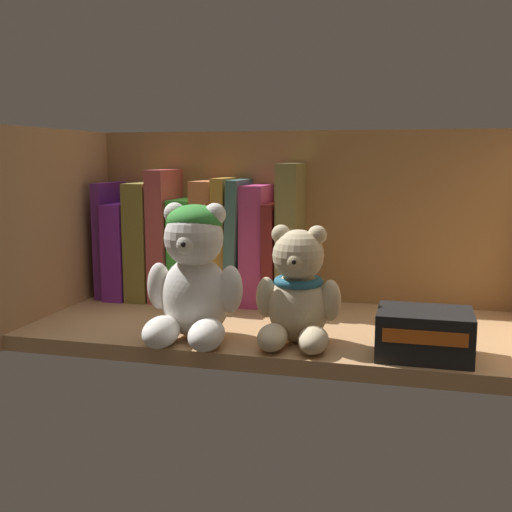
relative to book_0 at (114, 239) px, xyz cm
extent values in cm
cube|color=tan|center=(30.99, -11.65, -10.27)|extent=(66.59, 29.69, 2.00)
cube|color=olive|center=(30.99, 3.79, 3.06)|extent=(68.99, 1.20, 28.66)
cube|color=tan|center=(-3.10, -11.65, 3.06)|extent=(1.60, 32.09, 28.66)
cube|color=#5E2479|center=(0.00, 0.00, 0.00)|extent=(1.61, 11.33, 18.54)
cube|color=#722397|center=(2.74, 0.00, -1.62)|extent=(3.37, 13.12, 15.29)
cube|color=olive|center=(6.45, 0.00, 0.03)|extent=(3.54, 12.60, 18.59)
cube|color=#B14949|center=(9.85, 0.00, 1.07)|extent=(2.77, 12.07, 20.67)
cube|color=green|center=(13.20, 0.00, -1.22)|extent=(3.42, 10.57, 16.09)
cube|color=#C97241|center=(16.84, 0.00, 0.22)|extent=(3.35, 10.12, 18.97)
cube|color=#BD8531|center=(19.78, 0.00, 0.47)|extent=(2.03, 11.15, 19.47)
cube|color=#3D635E|center=(21.87, 0.00, 0.35)|extent=(2.38, 12.26, 19.29)
cube|color=#B63774|center=(24.72, 0.00, -0.06)|extent=(3.51, 10.25, 18.41)
cube|color=maroon|center=(27.55, 0.00, -1.36)|extent=(1.88, 11.96, 15.84)
cube|color=olive|center=(30.18, 0.00, 1.59)|extent=(3.18, 11.06, 21.72)
ellipsoid|color=white|center=(22.02, -20.70, -4.09)|extent=(8.81, 8.08, 10.36)
sphere|color=white|center=(22.04, -21.22, 3.53)|extent=(7.37, 7.37, 7.37)
sphere|color=white|center=(19.44, -20.81, 6.40)|extent=(2.76, 2.76, 2.76)
sphere|color=white|center=(24.60, -20.60, 6.40)|extent=(2.76, 2.76, 2.76)
sphere|color=white|center=(22.14, -23.83, 3.09)|extent=(2.76, 2.76, 2.76)
sphere|color=black|center=(22.18, -24.80, 3.16)|extent=(0.97, 0.97, 0.97)
ellipsoid|color=white|center=(19.37, -25.73, -7.43)|extent=(4.42, 7.07, 3.68)
ellipsoid|color=white|center=(25.06, -25.51, -7.43)|extent=(4.42, 7.07, 3.68)
ellipsoid|color=white|center=(17.38, -21.41, -2.79)|extent=(3.11, 3.11, 5.99)
ellipsoid|color=white|center=(26.70, -21.03, -2.79)|extent=(3.11, 3.11, 5.99)
ellipsoid|color=#388F36|center=(22.02, -20.70, 5.56)|extent=(7.00, 7.00, 4.05)
ellipsoid|color=beige|center=(34.89, -19.46, -4.86)|extent=(7.49, 6.88, 8.82)
sphere|color=beige|center=(34.91, -19.90, 1.62)|extent=(6.27, 6.27, 6.27)
sphere|color=beige|center=(32.70, -19.55, 4.07)|extent=(2.35, 2.35, 2.35)
sphere|color=beige|center=(37.08, -19.37, 4.07)|extent=(2.35, 2.35, 2.35)
sphere|color=beige|center=(35.00, -22.12, 1.25)|extent=(2.35, 2.35, 2.35)
sphere|color=black|center=(35.03, -22.95, 1.31)|extent=(0.82, 0.82, 0.82)
ellipsoid|color=beige|center=(32.64, -23.75, -7.70)|extent=(3.77, 6.02, 3.13)
ellipsoid|color=beige|center=(37.48, -23.55, -7.70)|extent=(3.77, 6.02, 3.13)
ellipsoid|color=beige|center=(30.94, -20.07, -3.76)|extent=(2.65, 2.65, 5.09)
ellipsoid|color=beige|center=(38.87, -19.74, -3.76)|extent=(2.65, 2.65, 5.09)
torus|color=teal|center=(34.89, -19.46, -1.69)|extent=(6.02, 6.02, 1.13)
cube|color=black|center=(49.91, -21.66, -6.56)|extent=(10.58, 7.96, 5.42)
cube|color=orange|center=(49.91, -25.72, -5.88)|extent=(9.00, 0.16, 1.52)
camera|label=1|loc=(48.73, -92.72, 13.25)|focal=43.63mm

